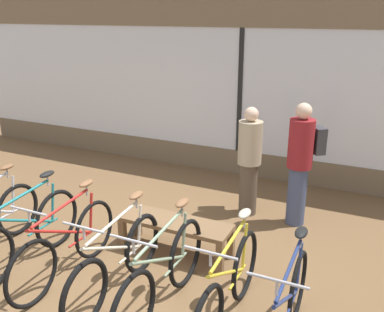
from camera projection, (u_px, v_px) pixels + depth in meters
name	position (u px, v px, depth m)	size (l,w,h in m)	color
ground_plane	(122.00, 286.00, 4.68)	(24.00, 24.00, 0.00)	brown
shop_back_wall	(241.00, 85.00, 7.42)	(12.00, 0.08, 3.20)	#7A664C
bicycle_left	(25.00, 235.00, 4.95)	(0.46, 1.81, 1.05)	black
bicycle_center_left	(67.00, 246.00, 4.74)	(0.46, 1.73, 1.04)	black
bicycle_center	(117.00, 263.00, 4.44)	(0.46, 1.71, 1.03)	black
bicycle_center_right	(163.00, 276.00, 4.18)	(0.46, 1.81, 1.06)	black
bicycle_right	(228.00, 289.00, 4.00)	(0.46, 1.72, 1.04)	black
display_bench	(175.00, 227.00, 5.23)	(1.40, 0.44, 0.44)	brown
customer_near_rack	(249.00, 158.00, 6.13)	(0.46, 0.56, 1.61)	brown
customer_by_window	(301.00, 161.00, 5.79)	(0.56, 0.52, 1.73)	#424C6B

